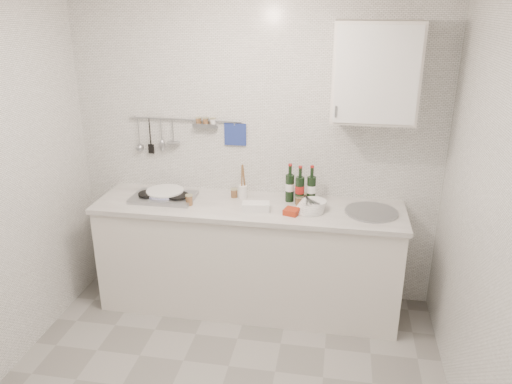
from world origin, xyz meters
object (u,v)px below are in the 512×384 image
plate_stack_sink (311,206)px  wine_bottles (300,184)px  wall_cabinet (375,72)px  utensil_crock (243,190)px  plate_stack_hob (164,194)px

plate_stack_sink → wine_bottles: wine_bottles is taller
wall_cabinet → plate_stack_sink: 1.08m
utensil_crock → wine_bottles: bearing=-2.3°
plate_stack_hob → utensil_crock: size_ratio=1.16×
plate_stack_hob → plate_stack_sink: size_ratio=1.39×
plate_stack_hob → plate_stack_sink: plate_stack_sink is taller
plate_stack_hob → plate_stack_sink: 1.22m
wall_cabinet → wine_bottles: bearing=-179.5°
plate_stack_hob → wall_cabinet: bearing=2.4°
plate_stack_sink → utensil_crock: utensil_crock is taller
wall_cabinet → plate_stack_hob: size_ratio=2.09×
plate_stack_sink → plate_stack_hob: bearing=175.6°
plate_stack_hob → wine_bottles: bearing=3.3°
wine_bottles → wall_cabinet: bearing=0.5°
plate_stack_hob → wine_bottles: size_ratio=1.08×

